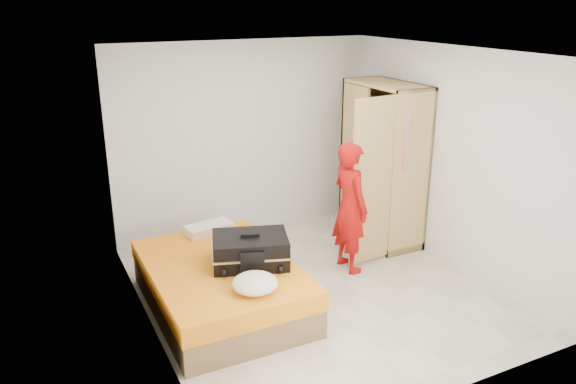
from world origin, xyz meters
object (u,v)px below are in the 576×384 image
bed (221,285)px  wardrobe (382,169)px  person (350,207)px  round_cushion (255,283)px  suitcase (250,250)px

bed → wardrobe: bearing=16.2°
bed → person: (1.68, 0.19, 0.53)m
person → round_cushion: 1.82m
person → suitcase: 1.44m
suitcase → round_cushion: bearing=-90.1°
bed → wardrobe: wardrobe is taller
suitcase → round_cushion: 0.59m
wardrobe → person: bearing=-146.8°
person → suitcase: bearing=101.2°
wardrobe → person: size_ratio=1.34×
bed → person: 1.77m
wardrobe → round_cushion: wardrobe is taller
bed → person: size_ratio=1.29×
wardrobe → person: wardrobe is taller
bed → suitcase: (0.28, -0.12, 0.40)m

